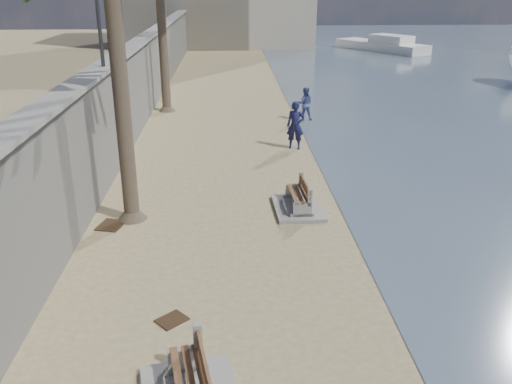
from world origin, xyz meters
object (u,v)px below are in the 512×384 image
yacht_far (381,47)px  person_b (305,102)px  person_a (295,122)px  bench_far (298,198)px

yacht_far → person_b: bearing=125.0°
person_a → person_b: bearing=89.8°
person_a → yacht_far: person_a is taller
bench_far → yacht_far: (12.23, 36.72, -0.01)m
person_b → yacht_far: bearing=-107.4°
person_b → yacht_far: 28.18m
person_b → bench_far: bearing=86.2°
person_a → person_b: 4.69m
bench_far → yacht_far: size_ratio=0.21×
bench_far → person_b: 10.75m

